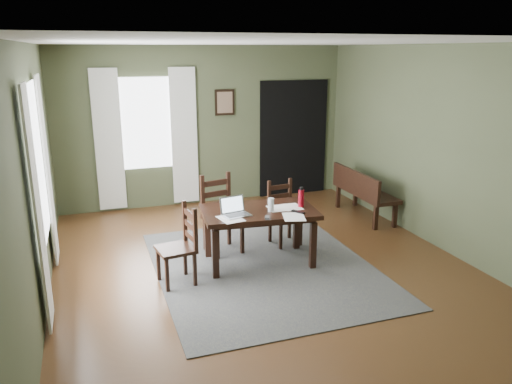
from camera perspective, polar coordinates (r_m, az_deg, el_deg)
name	(u,v)px	position (r m, az deg, el deg)	size (l,w,h in m)	color
ground	(264,268)	(6.31, 0.90, -8.64)	(5.00, 6.00, 0.01)	#492C16
room_shell	(264,123)	(5.80, 0.98, 7.84)	(5.02, 6.02, 2.71)	#454D32
rug	(264,267)	(6.31, 0.90, -8.55)	(2.60, 3.20, 0.01)	#3F3F3F
dining_table	(259,216)	(6.22, 0.33, -2.78)	(1.47, 0.97, 0.70)	black
chair_end	(180,246)	(5.81, -8.71, -6.13)	(0.46, 0.46, 0.93)	black
chair_back_left	(221,215)	(6.64, -4.01, -2.63)	(0.54, 0.54, 1.03)	black
chair_back_right	(284,214)	(6.92, 3.19, -2.47)	(0.43, 0.43, 0.88)	black
bench	(362,189)	(8.16, 12.02, 0.29)	(0.44, 1.38, 0.78)	black
laptop	(235,210)	(5.99, -2.46, -2.10)	(0.36, 0.31, 0.22)	#B7B7BC
computer_mouse	(267,218)	(5.85, 1.29, -2.95)	(0.05, 0.09, 0.03)	#3F3F42
tv_remote	(298,212)	(6.09, 4.83, -2.28)	(0.05, 0.18, 0.02)	black
drinking_glass	(271,205)	(6.11, 1.72, -1.45)	(0.08, 0.08, 0.17)	silver
water_bottle	(301,198)	(6.29, 5.18, -0.66)	(0.09, 0.09, 0.26)	#B30D21
paper_a	(231,219)	(5.86, -2.92, -3.06)	(0.25, 0.32, 0.00)	white
paper_b	(294,217)	(5.94, 4.35, -2.84)	(0.25, 0.33, 0.00)	white
paper_c	(277,208)	(6.24, 2.41, -1.87)	(0.21, 0.28, 0.00)	white
paper_d	(292,207)	(6.30, 4.09, -1.72)	(0.22, 0.29, 0.00)	white
window_left	(38,165)	(5.74, -23.70, 2.81)	(0.01, 1.30, 1.70)	white
window_back	(146,123)	(8.50, -12.45, 7.66)	(1.00, 0.01, 1.50)	white
curtain_left_near	(38,210)	(5.00, -23.67, -1.94)	(0.03, 0.48, 2.30)	silver
curtain_left_far	(48,171)	(6.58, -22.72, 2.23)	(0.03, 0.48, 2.30)	silver
curtain_back_left	(108,141)	(8.46, -16.51, 5.62)	(0.44, 0.03, 2.30)	silver
curtain_back_right	(184,137)	(8.60, -8.21, 6.28)	(0.44, 0.03, 2.30)	silver
framed_picture	(225,102)	(8.72, -3.60, 10.19)	(0.34, 0.03, 0.44)	black
doorway_back	(293,138)	(9.24, 4.30, 6.12)	(1.30, 0.03, 2.10)	black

